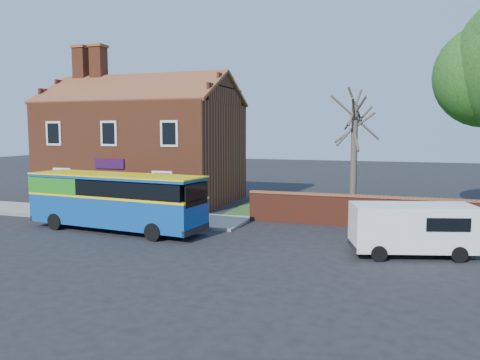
% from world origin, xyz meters
% --- Properties ---
extents(ground, '(120.00, 120.00, 0.00)m').
position_xyz_m(ground, '(0.00, 0.00, 0.00)').
color(ground, black).
rests_on(ground, ground).
extents(pavement, '(18.00, 3.50, 0.12)m').
position_xyz_m(pavement, '(-7.00, 5.75, 0.06)').
color(pavement, gray).
rests_on(pavement, ground).
extents(kerb, '(18.00, 0.15, 0.14)m').
position_xyz_m(kerb, '(-7.00, 4.00, 0.07)').
color(kerb, slate).
rests_on(kerb, ground).
extents(grass_strip, '(26.00, 12.00, 0.04)m').
position_xyz_m(grass_strip, '(13.00, 13.00, 0.02)').
color(grass_strip, '#426B28').
rests_on(grass_strip, ground).
extents(shop_building, '(12.30, 8.13, 10.50)m').
position_xyz_m(shop_building, '(-7.02, 11.50, 3.41)').
color(shop_building, brown).
rests_on(shop_building, ground).
extents(boundary_wall, '(22.00, 0.38, 1.60)m').
position_xyz_m(boundary_wall, '(13.00, 7.00, 0.81)').
color(boundary_wall, maroon).
rests_on(boundary_wall, ground).
extents(bus, '(9.07, 3.14, 2.71)m').
position_xyz_m(bus, '(-3.57, 2.47, 1.55)').
color(bus, '#0E479B').
rests_on(bus, ground).
extents(van_near, '(4.83, 2.97, 1.98)m').
position_xyz_m(van_near, '(9.97, 2.14, 1.11)').
color(van_near, white).
rests_on(van_near, ground).
extents(bare_tree, '(2.51, 2.99, 6.69)m').
position_xyz_m(bare_tree, '(7.11, 9.39, 3.43)').
color(bare_tree, '#4C4238').
rests_on(bare_tree, ground).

